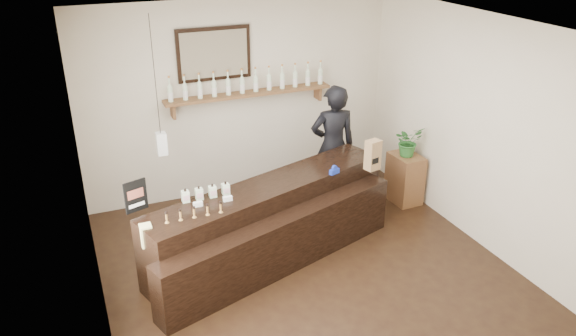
# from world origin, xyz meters

# --- Properties ---
(ground) EXTENTS (5.00, 5.00, 0.00)m
(ground) POSITION_xyz_m (0.00, 0.00, 0.00)
(ground) COLOR black
(ground) RESTS_ON ground
(room_shell) EXTENTS (5.00, 5.00, 5.00)m
(room_shell) POSITION_xyz_m (0.00, 0.00, 1.70)
(room_shell) COLOR beige
(room_shell) RESTS_ON ground
(back_wall_decor) EXTENTS (2.66, 0.96, 1.69)m
(back_wall_decor) POSITION_xyz_m (-0.15, 2.37, 1.76)
(back_wall_decor) COLOR brown
(back_wall_decor) RESTS_ON ground
(counter) EXTENTS (3.27, 1.84, 1.06)m
(counter) POSITION_xyz_m (-0.25, 0.58, 0.43)
(counter) COLOR black
(counter) RESTS_ON ground
(promo_sign) EXTENTS (0.25, 0.10, 0.35)m
(promo_sign) POSITION_xyz_m (-1.78, 0.64, 1.09)
(promo_sign) COLOR black
(promo_sign) RESTS_ON counter
(paper_bag) EXTENTS (0.20, 0.17, 0.38)m
(paper_bag) POSITION_xyz_m (1.08, 0.61, 1.10)
(paper_bag) COLOR #9C714B
(paper_bag) RESTS_ON counter
(tape_dispenser) EXTENTS (0.14, 0.09, 0.11)m
(tape_dispenser) POSITION_xyz_m (0.59, 0.67, 0.95)
(tape_dispenser) COLOR #162D9D
(tape_dispenser) RESTS_ON counter
(side_cabinet) EXTENTS (0.38, 0.50, 0.71)m
(side_cabinet) POSITION_xyz_m (2.00, 1.19, 0.36)
(side_cabinet) COLOR brown
(side_cabinet) RESTS_ON ground
(potted_plant) EXTENTS (0.42, 0.37, 0.42)m
(potted_plant) POSITION_xyz_m (2.00, 1.19, 0.92)
(potted_plant) COLOR #2B6B2A
(potted_plant) RESTS_ON side_cabinet
(shopkeeper) EXTENTS (0.78, 0.58, 1.97)m
(shopkeeper) POSITION_xyz_m (1.02, 1.55, 0.98)
(shopkeeper) COLOR black
(shopkeeper) RESTS_ON ground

